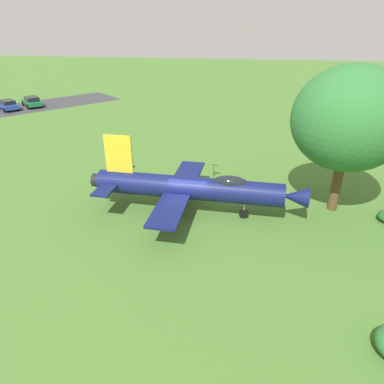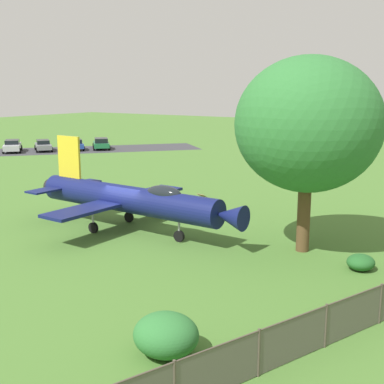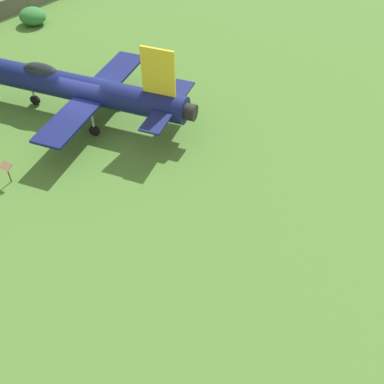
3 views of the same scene
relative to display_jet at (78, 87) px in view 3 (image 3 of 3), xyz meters
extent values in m
plane|color=#47722D|center=(-0.35, 0.01, -1.86)|extent=(200.00, 200.00, 0.00)
cylinder|color=#111951|center=(-0.35, 0.01, -0.05)|extent=(12.08, 1.94, 1.48)
cylinder|color=black|center=(-6.61, 0.25, -0.05)|extent=(0.63, 0.91, 0.89)
ellipsoid|color=black|center=(2.30, -0.09, 0.59)|extent=(2.23, 0.98, 0.84)
cube|color=yellow|center=(-4.92, 0.19, 1.94)|extent=(1.80, 0.21, 2.48)
cube|color=#111951|center=(-0.85, 2.83, -0.23)|extent=(1.89, 4.17, 0.16)
cube|color=#111951|center=(-1.06, -2.76, -0.23)|extent=(1.89, 4.17, 0.16)
cube|color=#111951|center=(-5.34, 1.84, 0.10)|extent=(1.17, 1.84, 0.10)
cube|color=#111951|center=(-5.46, -1.44, 0.10)|extent=(1.17, 1.84, 0.10)
cylinder|color=#A5A8AD|center=(3.26, -0.12, -0.88)|extent=(0.12, 0.12, 1.36)
cylinder|color=black|center=(3.26, -0.12, -1.56)|extent=(0.61, 0.20, 0.60)
cylinder|color=#A5A8AD|center=(-1.50, 1.50, -0.88)|extent=(0.12, 0.12, 1.36)
cylinder|color=black|center=(-1.50, 1.50, -1.56)|extent=(0.61, 0.20, 0.60)
cylinder|color=#A5A8AD|center=(-1.61, -1.38, -0.88)|extent=(0.12, 0.12, 1.36)
cylinder|color=black|center=(-1.61, -1.38, -1.56)|extent=(0.61, 0.20, 0.60)
cylinder|color=#4C4238|center=(11.23, -11.84, -1.14)|extent=(0.08, 0.08, 1.43)
ellipsoid|color=#2D7033|center=(9.40, -9.68, -1.22)|extent=(2.02, 1.88, 1.28)
cylinder|color=#333333|center=(0.70, 6.20, -1.41)|extent=(0.06, 0.06, 0.90)
cube|color=olive|center=(0.70, 6.20, -0.84)|extent=(0.67, 0.52, 0.25)
camera|label=1|loc=(2.98, -19.96, 9.69)|focal=32.75mm
camera|label=2|loc=(17.70, -20.92, 6.01)|focal=47.54mm
camera|label=3|loc=(-12.95, 19.02, 13.53)|focal=42.77mm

